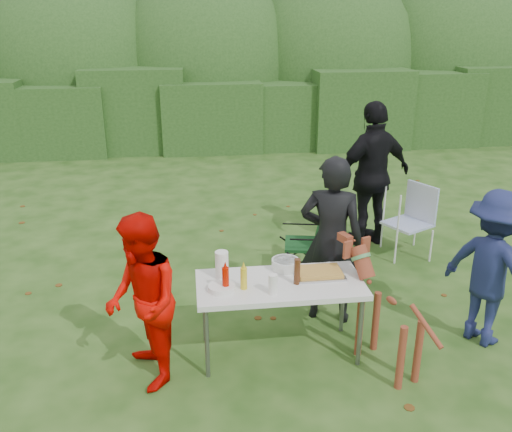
{
  "coord_description": "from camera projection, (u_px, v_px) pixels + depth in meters",
  "views": [
    {
      "loc": [
        -0.56,
        -4.39,
        3.03
      ],
      "look_at": [
        0.12,
        0.88,
        1.0
      ],
      "focal_mm": 38.0,
      "sensor_mm": 36.0,
      "label": 1
    }
  ],
  "objects": [
    {
      "name": "ground",
      "position": [
        255.0,
        346.0,
        5.21
      ],
      "size": [
        80.0,
        80.0,
        0.0
      ],
      "primitive_type": "plane",
      "color": "#1E4211"
    },
    {
      "name": "hedge_row",
      "position": [
        211.0,
        112.0,
        12.32
      ],
      "size": [
        22.0,
        1.4,
        1.7
      ],
      "primitive_type": "cube",
      "color": "#23471C",
      "rests_on": "ground"
    },
    {
      "name": "shrub_backdrop",
      "position": [
        207.0,
        71.0,
        13.54
      ],
      "size": [
        20.0,
        2.6,
        3.2
      ],
      "primitive_type": "ellipsoid",
      "color": "#3D6628",
      "rests_on": "ground"
    },
    {
      "name": "folding_table",
      "position": [
        280.0,
        287.0,
        4.87
      ],
      "size": [
        1.5,
        0.7,
        0.74
      ],
      "color": "silver",
      "rests_on": "ground"
    },
    {
      "name": "person_cook",
      "position": [
        331.0,
        240.0,
        5.4
      ],
      "size": [
        0.74,
        0.62,
        1.74
      ],
      "primitive_type": "imported",
      "rotation": [
        0.0,
        0.0,
        2.77
      ],
      "color": "black",
      "rests_on": "ground"
    },
    {
      "name": "person_red_jacket",
      "position": [
        142.0,
        303.0,
        4.47
      ],
      "size": [
        0.75,
        0.86,
        1.52
      ],
      "primitive_type": "imported",
      "rotation": [
        0.0,
        0.0,
        -1.31
      ],
      "color": "#D90600",
      "rests_on": "ground"
    },
    {
      "name": "person_black_puffy",
      "position": [
        373.0,
        175.0,
        7.15
      ],
      "size": [
        1.24,
        0.82,
        1.95
      ],
      "primitive_type": "imported",
      "rotation": [
        0.0,
        0.0,
        3.47
      ],
      "color": "black",
      "rests_on": "ground"
    },
    {
      "name": "child",
      "position": [
        493.0,
        269.0,
        5.05
      ],
      "size": [
        0.98,
        1.14,
        1.53
      ],
      "primitive_type": "imported",
      "rotation": [
        0.0,
        0.0,
        2.09
      ],
      "color": "#19214E",
      "rests_on": "ground"
    },
    {
      "name": "dog",
      "position": [
        390.0,
        317.0,
        4.72
      ],
      "size": [
        0.81,
        1.18,
        1.04
      ],
      "primitive_type": null,
      "rotation": [
        0.0,
        0.0,
        1.94
      ],
      "color": "brown",
      "rests_on": "ground"
    },
    {
      "name": "camping_chair",
      "position": [
        305.0,
        240.0,
        6.5
      ],
      "size": [
        0.64,
        0.64,
        0.87
      ],
      "primitive_type": null,
      "rotation": [
        0.0,
        0.0,
        2.94
      ],
      "color": "#113C18",
      "rests_on": "ground"
    },
    {
      "name": "lawn_chair",
      "position": [
        408.0,
        221.0,
        7.0
      ],
      "size": [
        0.75,
        0.75,
        0.94
      ],
      "primitive_type": null,
      "rotation": [
        0.0,
        0.0,
        3.62
      ],
      "color": "#4D6BB5",
      "rests_on": "ground"
    },
    {
      "name": "food_tray",
      "position": [
        319.0,
        274.0,
        4.97
      ],
      "size": [
        0.45,
        0.3,
        0.02
      ],
      "primitive_type": "cube",
      "color": "#B7B7BA",
      "rests_on": "folding_table"
    },
    {
      "name": "focaccia_bread",
      "position": [
        319.0,
        272.0,
        4.96
      ],
      "size": [
        0.4,
        0.26,
        0.04
      ],
      "primitive_type": "cube",
      "color": "gold",
      "rests_on": "food_tray"
    },
    {
      "name": "mustard_bottle",
      "position": [
        244.0,
        278.0,
        4.71
      ],
      "size": [
        0.06,
        0.06,
        0.2
      ],
      "primitive_type": "cylinder",
      "color": "gold",
      "rests_on": "folding_table"
    },
    {
      "name": "ketchup_bottle",
      "position": [
        226.0,
        279.0,
        4.67
      ],
      "size": [
        0.06,
        0.06,
        0.22
      ],
      "primitive_type": "cylinder",
      "color": "#B61200",
      "rests_on": "folding_table"
    },
    {
      "name": "beer_bottle",
      "position": [
        297.0,
        271.0,
        4.79
      ],
      "size": [
        0.06,
        0.06,
        0.24
      ],
      "primitive_type": "cylinder",
      "color": "#47230F",
      "rests_on": "folding_table"
    },
    {
      "name": "paper_towel_roll",
      "position": [
        222.0,
        265.0,
        4.88
      ],
      "size": [
        0.12,
        0.12,
        0.26
      ],
      "primitive_type": "cylinder",
      "color": "white",
      "rests_on": "folding_table"
    },
    {
      "name": "cup_stack",
      "position": [
        273.0,
        284.0,
        4.63
      ],
      "size": [
        0.08,
        0.08,
        0.18
      ],
      "primitive_type": "cylinder",
      "color": "white",
      "rests_on": "folding_table"
    },
    {
      "name": "pasta_bowl",
      "position": [
        285.0,
        264.0,
        5.08
      ],
      "size": [
        0.26,
        0.26,
        0.1
      ],
      "primitive_type": "cylinder",
      "color": "silver",
      "rests_on": "folding_table"
    },
    {
      "name": "plate_stack",
      "position": [
        222.0,
        288.0,
        4.71
      ],
      "size": [
        0.24,
        0.24,
        0.05
      ],
      "primitive_type": "cylinder",
      "color": "white",
      "rests_on": "folding_table"
    }
  ]
}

